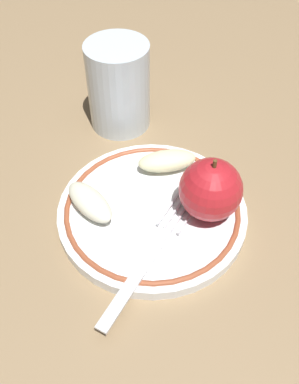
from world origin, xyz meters
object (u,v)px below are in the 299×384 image
at_px(apple_red_whole, 211,190).
at_px(apple_slice_front, 167,161).
at_px(apple_slice_back, 90,202).
at_px(plate, 150,209).
at_px(fork, 151,254).
at_px(drinking_glass, 119,86).

relative_size(apple_red_whole, apple_slice_front, 1.09).
xyz_separation_m(apple_slice_front, apple_slice_back, (-0.10, 0.02, 0.00)).
xyz_separation_m(apple_red_whole, apple_slice_front, (0.02, 0.08, -0.02)).
bearing_deg(plate, apple_red_whole, -52.89).
height_order(plate, apple_red_whole, apple_red_whole).
bearing_deg(apple_slice_back, fork, -172.82).
relative_size(apple_slice_back, drinking_glass, 0.60).
height_order(fork, drinking_glass, drinking_glass).
relative_size(apple_slice_front, drinking_glass, 0.60).
bearing_deg(apple_red_whole, plate, 127.11).
distance_m(apple_red_whole, apple_slice_back, 0.13).
bearing_deg(apple_slice_front, fork, -109.05).
relative_size(fork, drinking_glass, 1.67).
height_order(plate, apple_slice_front, apple_slice_front).
distance_m(apple_slice_back, drinking_glass, 0.17).
height_order(plate, apple_slice_back, apple_slice_back).
bearing_deg(apple_slice_back, apple_red_whole, -131.71).
relative_size(apple_red_whole, drinking_glass, 0.65).
bearing_deg(plate, drinking_glass, 58.26).
bearing_deg(apple_slice_front, plate, -120.14).
bearing_deg(plate, apple_slice_back, 139.79).
xyz_separation_m(plate, apple_red_whole, (0.04, -0.05, 0.04)).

